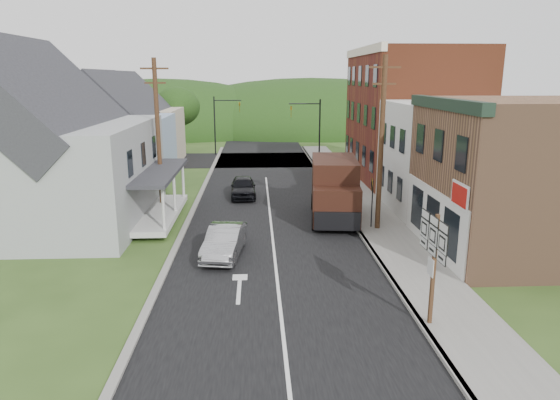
{
  "coord_description": "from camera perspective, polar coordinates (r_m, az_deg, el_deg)",
  "views": [
    {
      "loc": [
        -0.8,
        -21.56,
        7.94
      ],
      "look_at": [
        0.34,
        1.6,
        2.2
      ],
      "focal_mm": 32.0,
      "sensor_mm": 36.0,
      "label": 1
    }
  ],
  "objects": [
    {
      "name": "house_gray",
      "position": [
        29.98,
        -24.84,
        5.52
      ],
      "size": [
        10.2,
        12.24,
        8.35
      ],
      "color": "gray",
      "rests_on": "ground"
    },
    {
      "name": "road",
      "position": [
        32.55,
        -1.32,
        -0.22
      ],
      "size": [
        9.0,
        90.0,
        0.02
      ],
      "primitive_type": "cube",
      "color": "black",
      "rests_on": "ground"
    },
    {
      "name": "cross_road",
      "position": [
        49.21,
        -1.84,
        4.61
      ],
      "size": [
        60.0,
        9.0,
        0.02
      ],
      "primitive_type": "cube",
      "color": "black",
      "rests_on": "ground"
    },
    {
      "name": "curb_left",
      "position": [
        30.83,
        -9.89,
        -1.11
      ],
      "size": [
        0.3,
        55.0,
        0.12
      ],
      "primitive_type": "cube",
      "color": "slate",
      "rests_on": "ground"
    },
    {
      "name": "tree_left_b",
      "position": [
        37.39,
        -28.74,
        7.53
      ],
      "size": [
        4.8,
        4.8,
        6.94
      ],
      "color": "#382616",
      "rests_on": "ground"
    },
    {
      "name": "tree_left_d",
      "position": [
        54.27,
        -11.69,
        10.4
      ],
      "size": [
        4.8,
        4.8,
        6.94
      ],
      "color": "#382616",
      "rests_on": "ground"
    },
    {
      "name": "storefront_tan",
      "position": [
        25.12,
        26.07,
        2.3
      ],
      "size": [
        8.0,
        8.0,
        7.0
      ],
      "primitive_type": "cube",
      "color": "brown",
      "rests_on": "ground"
    },
    {
      "name": "house_blue",
      "position": [
        40.11,
        -17.67,
        7.18
      ],
      "size": [
        7.14,
        8.16,
        7.28
      ],
      "color": "#889DB9",
      "rests_on": "ground"
    },
    {
      "name": "curb_right",
      "position": [
        31.05,
        7.21,
        -0.88
      ],
      "size": [
        0.2,
        55.0,
        0.15
      ],
      "primitive_type": "cube",
      "color": "slate",
      "rests_on": "ground"
    },
    {
      "name": "storefront_red",
      "position": [
        40.52,
        14.77,
        9.29
      ],
      "size": [
        8.0,
        12.0,
        10.0
      ],
      "primitive_type": "cube",
      "color": "brown",
      "rests_on": "ground"
    },
    {
      "name": "route_sign_cluster",
      "position": [
        16.5,
        17.1,
        -5.9
      ],
      "size": [
        0.21,
        2.1,
        3.67
      ],
      "rotation": [
        0.0,
        0.0,
        0.03
      ],
      "color": "#472D19",
      "rests_on": "sidewalk_right"
    },
    {
      "name": "utility_pole_right",
      "position": [
        26.07,
        11.5,
        6.39
      ],
      "size": [
        1.6,
        0.26,
        9.0
      ],
      "color": "#472D19",
      "rests_on": "ground"
    },
    {
      "name": "storefront_white",
      "position": [
        31.82,
        19.64,
        4.62
      ],
      "size": [
        8.0,
        7.0,
        6.5
      ],
      "primitive_type": "cube",
      "color": "silver",
      "rests_on": "ground"
    },
    {
      "name": "traffic_signal_left",
      "position": [
        52.34,
        -6.72,
        9.23
      ],
      "size": [
        2.87,
        0.2,
        6.0
      ],
      "color": "black",
      "rests_on": "ground"
    },
    {
      "name": "dark_sedan",
      "position": [
        33.77,
        -4.24,
        1.48
      ],
      "size": [
        1.77,
        4.12,
        1.39
      ],
      "primitive_type": "imported",
      "rotation": [
        0.0,
        0.0,
        0.03
      ],
      "color": "black",
      "rests_on": "ground"
    },
    {
      "name": "delivery_van",
      "position": [
        28.32,
        6.24,
        1.17
      ],
      "size": [
        3.08,
        6.36,
        3.43
      ],
      "rotation": [
        0.0,
        0.0,
        -0.1
      ],
      "color": "black",
      "rests_on": "ground"
    },
    {
      "name": "tree_left_c",
      "position": [
        45.41,
        -26.86,
        9.91
      ],
      "size": [
        5.8,
        5.8,
        8.41
      ],
      "color": "#382616",
      "rests_on": "ground"
    },
    {
      "name": "traffic_signal_right",
      "position": [
        45.54,
        3.68,
        8.61
      ],
      "size": [
        2.87,
        0.2,
        6.0
      ],
      "color": "black",
      "rests_on": "ground"
    },
    {
      "name": "silver_sedan",
      "position": [
        22.79,
        -6.33,
        -4.73
      ],
      "size": [
        2.02,
        4.36,
        1.38
      ],
      "primitive_type": "imported",
      "rotation": [
        0.0,
        0.0,
        -0.14
      ],
      "color": "#9F9FA3",
      "rests_on": "ground"
    },
    {
      "name": "warning_sign",
      "position": [
        26.66,
        10.46,
        0.51
      ],
      "size": [
        0.15,
        0.74,
        2.69
      ],
      "rotation": [
        0.0,
        0.0,
        -0.12
      ],
      "color": "black",
      "rests_on": "sidewalk_right"
    },
    {
      "name": "house_cream",
      "position": [
        48.93,
        -15.6,
        8.42
      ],
      "size": [
        7.14,
        8.16,
        7.28
      ],
      "color": "#B9A88F",
      "rests_on": "ground"
    },
    {
      "name": "utility_pole_left",
      "position": [
        30.28,
        -13.75,
        7.29
      ],
      "size": [
        1.6,
        0.26,
        9.0
      ],
      "color": "#472D19",
      "rests_on": "ground"
    },
    {
      "name": "forested_ridge",
      "position": [
        76.97,
        -2.22,
        7.98
      ],
      "size": [
        90.0,
        30.0,
        16.0
      ],
      "primitive_type": "ellipsoid",
      "color": "#18320F",
      "rests_on": "ground"
    },
    {
      "name": "sidewalk_right",
      "position": [
        31.31,
        9.64,
        -0.84
      ],
      "size": [
        2.8,
        55.0,
        0.15
      ],
      "primitive_type": "cube",
      "color": "slate",
      "rests_on": "ground"
    },
    {
      "name": "ground",
      "position": [
        22.99,
        -0.65,
        -6.3
      ],
      "size": [
        120.0,
        120.0,
        0.0
      ],
      "primitive_type": "plane",
      "color": "#2D4719",
      "rests_on": "ground"
    }
  ]
}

